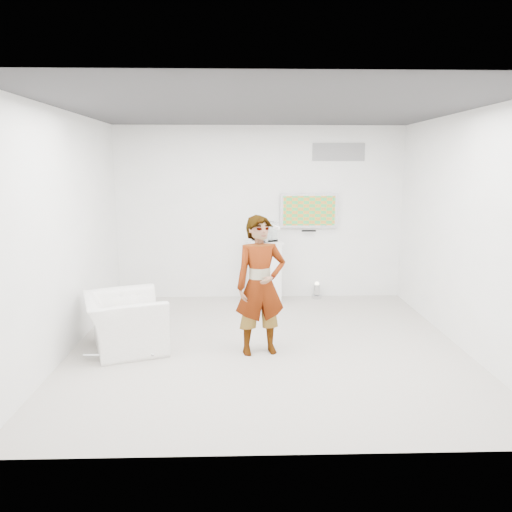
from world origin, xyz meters
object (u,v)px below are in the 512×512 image
at_px(pedestal, 264,272).
at_px(floor_uplight, 317,290).
at_px(tv, 309,211).
at_px(armchair, 125,322).
at_px(person, 260,286).

height_order(pedestal, floor_uplight, pedestal).
distance_m(tv, pedestal, 1.32).
height_order(armchair, pedestal, pedestal).
xyz_separation_m(person, pedestal, (0.16, 2.36, -0.34)).
bearing_deg(armchair, floor_uplight, -69.74).
bearing_deg(floor_uplight, tv, 144.89).
bearing_deg(pedestal, armchair, -130.89).
distance_m(person, pedestal, 2.39).
relative_size(tv, pedestal, 0.94).
height_order(tv, floor_uplight, tv).
bearing_deg(person, floor_uplight, 54.07).
bearing_deg(floor_uplight, pedestal, -167.61).
height_order(tv, pedestal, tv).
height_order(tv, armchair, tv).
bearing_deg(tv, person, -109.45).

